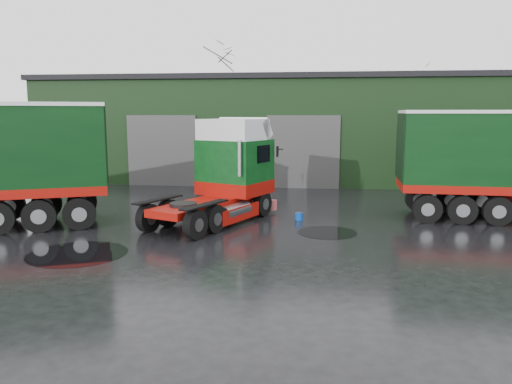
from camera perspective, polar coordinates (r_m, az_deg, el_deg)
ground at (r=14.43m, az=-4.58°, el=-7.59°), size 100.00×100.00×0.00m
warehouse at (r=33.56m, az=5.76°, el=7.32°), size 32.40×12.40×6.30m
hero_tractor at (r=18.61m, az=-5.40°, el=2.34°), size 4.99×6.88×3.93m
wash_bucket at (r=19.50m, az=4.91°, el=-2.78°), size 0.40×0.40×0.29m
tree_back_a at (r=44.43m, az=-4.39°, el=9.79°), size 4.40×4.40×9.50m
tree_back_b at (r=44.12m, az=16.67°, el=8.16°), size 4.40×4.40×7.50m
puddle_0 at (r=15.77m, az=-19.75°, el=-6.65°), size 2.91×2.91×0.01m
puddle_1 at (r=17.60m, az=8.14°, el=-4.60°), size 2.06×2.06×0.01m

